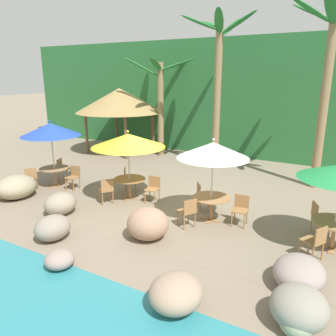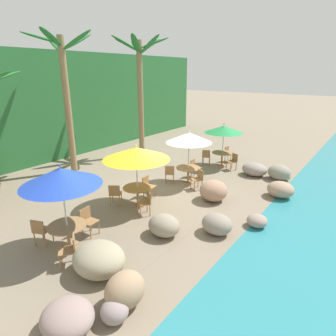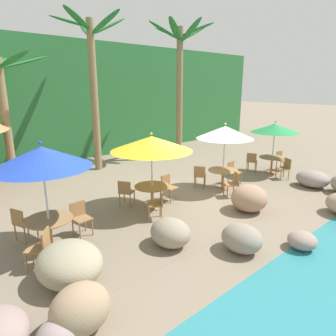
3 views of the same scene
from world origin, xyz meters
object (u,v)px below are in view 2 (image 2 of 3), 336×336
chair_yellow_left (146,201)px  chair_green_left (233,160)px  chair_blue_inland (40,230)px  chair_yellow_inland (115,193)px  chair_white_inland (170,173)px  palm_tree_third (140,77)px  chair_green_inland (206,156)px  chair_white_left (198,178)px  dining_table_green (222,155)px  dining_table_yellow (138,190)px  dining_table_white (188,170)px  umbrella_blue (61,177)px  palm_tree_second (65,85)px  chair_green_seaward (228,153)px  dining_table_blue (68,229)px  umbrella_yellow (136,153)px  chair_white_seaward (195,167)px  umbrella_white (189,137)px  umbrella_green (224,129)px  chair_yellow_seaward (148,185)px  chair_blue_seaward (88,219)px  chair_blue_left (70,248)px

chair_yellow_left → chair_green_left: (6.46, -0.41, 0.00)m
chair_blue_inland → chair_yellow_inland: 3.17m
chair_green_left → chair_white_inland: bearing=156.5°
chair_green_left → palm_tree_third: size_ratio=0.13×
chair_green_inland → chair_green_left: (0.10, -1.53, 0.00)m
chair_white_left → dining_table_green: bearing=10.4°
dining_table_yellow → dining_table_white: bearing=-5.1°
umbrella_blue → palm_tree_second: palm_tree_second is taller
chair_green_seaward → chair_white_left: bearing=-171.1°
chair_white_left → dining_table_white: bearing=64.0°
dining_table_blue → umbrella_yellow: umbrella_yellow is taller
chair_green_seaward → palm_tree_second: bearing=137.7°
chair_white_seaward → chair_white_inland: bearing=161.6°
umbrella_white → chair_green_left: bearing=-16.8°
chair_white_left → umbrella_green: 3.99m
chair_blue_inland → chair_green_left: same height
dining_table_yellow → umbrella_white: size_ratio=0.44×
chair_white_inland → dining_table_blue: bearing=-173.6°
umbrella_blue → umbrella_yellow: 3.33m
umbrella_green → chair_green_seaward: size_ratio=2.65×
dining_table_green → palm_tree_second: 8.66m
umbrella_yellow → dining_table_yellow: 1.46m
dining_table_yellow → chair_white_inland: chair_white_inland is taller
dining_table_white → chair_yellow_seaward: bearing=168.3°
chair_yellow_left → umbrella_white: 3.91m
chair_green_seaward → chair_blue_seaward: bearing=178.8°
dining_table_blue → chair_white_seaward: size_ratio=1.26×
chair_blue_seaward → umbrella_yellow: (2.48, 0.15, 1.56)m
dining_table_blue → umbrella_green: (9.71, -0.08, 1.39)m
chair_green_inland → chair_green_seaward: bearing=-28.8°
chair_blue_seaward → chair_yellow_seaward: 3.32m
umbrella_green → palm_tree_second: (-5.37, 5.71, 2.30)m
umbrella_green → dining_table_green: (0.00, 0.00, -1.39)m
chair_blue_left → dining_table_yellow: bearing=15.3°
chair_blue_left → dining_table_yellow: chair_blue_left is taller
umbrella_blue → chair_white_seaward: 7.49m
chair_blue_left → chair_yellow_inland: same height
umbrella_yellow → dining_table_green: (6.40, -0.38, -1.46)m
chair_blue_seaward → chair_green_inland: 8.46m
umbrella_white → palm_tree_second: bearing=110.6°
chair_white_inland → chair_green_left: (3.50, -1.52, 0.00)m
dining_table_blue → chair_white_left: 6.12m
chair_yellow_seaward → chair_green_left: same height
chair_yellow_seaward → palm_tree_second: size_ratio=0.13×
chair_blue_inland → umbrella_green: 10.25m
chair_green_inland → chair_green_left: 1.53m
chair_white_seaward → chair_green_seaward: size_ratio=1.00×
dining_table_white → chair_green_seaward: (4.12, -0.06, -0.10)m
umbrella_white → chair_green_seaward: (4.12, -0.06, -1.63)m
chair_blue_inland → chair_yellow_inland: bearing=3.6°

